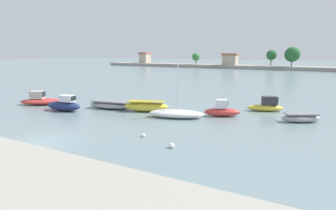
{
  "coord_description": "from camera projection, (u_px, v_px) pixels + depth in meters",
  "views": [
    {
      "loc": [
        16.23,
        -11.84,
        6.35
      ],
      "look_at": [
        3.59,
        12.41,
        0.82
      ],
      "focal_mm": 28.44,
      "sensor_mm": 36.0,
      "label": 1
    }
  ],
  "objects": [
    {
      "name": "moored_boat_7",
      "position": [
        301.0,
        118.0,
        24.26
      ],
      "size": [
        3.73,
        2.72,
        0.82
      ],
      "rotation": [
        0.0,
        0.0,
        0.48
      ],
      "color": "#9E9EA3",
      "rests_on": "ground"
    },
    {
      "name": "distant_shoreline",
      "position": [
        265.0,
        64.0,
        96.82
      ],
      "size": [
        130.55,
        9.8,
        7.86
      ],
      "color": "gray",
      "rests_on": "ground"
    },
    {
      "name": "ground_plane",
      "position": [
        43.0,
        142.0,
        18.9
      ],
      "size": [
        400.0,
        400.0,
        0.0
      ],
      "primitive_type": "plane",
      "color": "slate"
    },
    {
      "name": "moored_boat_4",
      "position": [
        176.0,
        114.0,
        25.84
      ],
      "size": [
        5.66,
        3.27,
        5.41
      ],
      "rotation": [
        0.0,
        0.0,
        0.3
      ],
      "color": "white",
      "rests_on": "ground"
    },
    {
      "name": "moored_boat_0",
      "position": [
        41.0,
        100.0,
        32.23
      ],
      "size": [
        5.37,
        4.29,
        1.66
      ],
      "rotation": [
        0.0,
        0.0,
        0.54
      ],
      "color": "#C63833",
      "rests_on": "ground"
    },
    {
      "name": "mooring_buoy_0",
      "position": [
        143.0,
        135.0,
        20.07
      ],
      "size": [
        0.28,
        0.28,
        0.28
      ],
      "primitive_type": "sphere",
      "color": "white",
      "rests_on": "ground"
    },
    {
      "name": "moored_boat_1",
      "position": [
        64.0,
        105.0,
        28.84
      ],
      "size": [
        4.34,
        2.08,
        1.74
      ],
      "rotation": [
        0.0,
        0.0,
        0.14
      ],
      "color": "navy",
      "rests_on": "ground"
    },
    {
      "name": "mooring_buoy_1",
      "position": [
        172.0,
        145.0,
        17.76
      ],
      "size": [
        0.36,
        0.36,
        0.36
      ],
      "primitive_type": "sphere",
      "color": "white",
      "rests_on": "ground"
    },
    {
      "name": "moored_boat_3",
      "position": [
        146.0,
        106.0,
        28.57
      ],
      "size": [
        5.08,
        3.18,
        1.14
      ],
      "rotation": [
        0.0,
        0.0,
        0.36
      ],
      "color": "yellow",
      "rests_on": "ground"
    },
    {
      "name": "moored_boat_5",
      "position": [
        222.0,
        111.0,
        26.39
      ],
      "size": [
        3.7,
        2.47,
        1.68
      ],
      "rotation": [
        0.0,
        0.0,
        0.41
      ],
      "color": "#C63833",
      "rests_on": "ground"
    },
    {
      "name": "moored_boat_2",
      "position": [
        111.0,
        105.0,
        30.06
      ],
      "size": [
        5.49,
        2.82,
        0.9
      ],
      "rotation": [
        0.0,
        0.0,
        0.17
      ],
      "color": "#9E9EA3",
      "rests_on": "ground"
    },
    {
      "name": "moored_boat_6",
      "position": [
        266.0,
        106.0,
        28.72
      ],
      "size": [
        3.95,
        2.4,
        1.61
      ],
      "rotation": [
        0.0,
        0.0,
        0.35
      ],
      "color": "yellow",
      "rests_on": "ground"
    }
  ]
}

